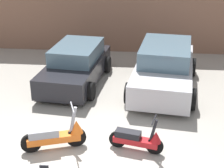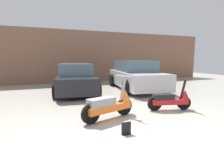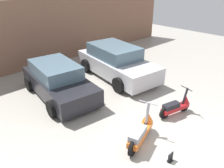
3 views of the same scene
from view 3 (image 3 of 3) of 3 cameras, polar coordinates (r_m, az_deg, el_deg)
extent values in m
plane|color=#9E998E|center=(6.59, 17.11, -15.96)|extent=(28.00, 28.00, 0.00)
cube|color=#845B47|center=(11.85, -20.11, 11.93)|extent=(19.60, 0.12, 3.39)
cylinder|color=black|center=(6.83, 9.12, -10.65)|extent=(0.49, 0.23, 0.49)
cylinder|color=black|center=(6.04, 5.45, -16.16)|extent=(0.49, 0.23, 0.49)
cube|color=orange|center=(6.39, 7.45, -12.83)|extent=(1.30, 0.68, 0.17)
cube|color=gray|center=(6.11, 6.74, -12.72)|extent=(0.76, 0.49, 0.19)
cylinder|color=gray|center=(6.51, 9.25, -7.47)|extent=(0.24, 0.15, 0.69)
cylinder|color=gray|center=(6.32, 9.47, -4.87)|extent=(0.21, 0.55, 0.03)
cone|color=orange|center=(6.67, 9.36, -8.47)|extent=(0.41, 0.41, 0.32)
cylinder|color=black|center=(8.16, 18.40, -5.44)|extent=(0.42, 0.17, 0.42)
cylinder|color=black|center=(7.57, 13.58, -7.40)|extent=(0.42, 0.17, 0.42)
cube|color=#B2191E|center=(7.83, 16.14, -6.07)|extent=(1.11, 0.50, 0.14)
cube|color=black|center=(7.62, 15.23, -5.51)|extent=(0.65, 0.38, 0.16)
cylinder|color=black|center=(7.92, 18.58, -2.96)|extent=(0.20, 0.11, 0.59)
cylinder|color=black|center=(7.79, 18.89, -1.06)|extent=(0.14, 0.47, 0.03)
cone|color=#B2191E|center=(8.04, 18.74, -3.82)|extent=(0.34, 0.34, 0.27)
cube|color=black|center=(8.85, -13.60, -0.15)|extent=(2.06, 4.04, 0.65)
cube|color=slate|center=(8.82, -14.61, 3.75)|extent=(1.67, 2.33, 0.51)
cylinder|color=black|center=(8.30, -4.78, -2.77)|extent=(0.27, 0.61, 0.59)
cylinder|color=black|center=(7.69, -15.47, -6.27)|extent=(0.27, 0.61, 0.59)
cylinder|color=black|center=(10.23, -11.98, 2.53)|extent=(0.27, 0.61, 0.59)
cylinder|color=black|center=(9.74, -20.87, 0.07)|extent=(0.27, 0.61, 0.59)
cube|color=#B7B7BC|center=(10.33, 1.37, 4.82)|extent=(2.36, 4.53, 0.72)
cube|color=slate|center=(10.31, 0.53, 8.58)|extent=(1.89, 2.61, 0.57)
cylinder|color=black|center=(10.06, 10.25, 2.50)|extent=(0.31, 0.68, 0.66)
cylinder|color=black|center=(8.92, 1.74, -0.28)|extent=(0.31, 0.68, 0.66)
cylinder|color=black|center=(11.93, 1.08, 6.73)|extent=(0.31, 0.68, 0.66)
cylinder|color=black|center=(10.98, -6.80, 4.79)|extent=(0.31, 0.68, 0.66)
cube|color=black|center=(6.20, 14.89, -18.81)|extent=(0.16, 0.12, 0.01)
cube|color=black|center=(6.11, 15.03, -17.98)|extent=(0.20, 0.03, 0.26)
camera|label=1|loc=(7.08, 82.42, 8.49)|focal=55.00mm
camera|label=2|loc=(3.90, 50.42, -31.98)|focal=28.00mm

